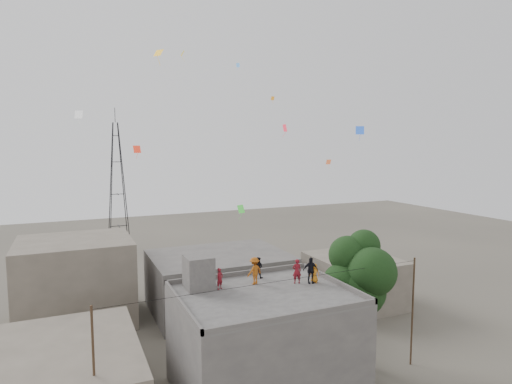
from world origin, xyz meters
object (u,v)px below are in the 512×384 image
person_dark_adult (311,270)px  transmission_tower (117,187)px  tree (360,276)px  person_red_adult (297,271)px  stair_head_box (198,272)px

person_dark_adult → transmission_tower: bearing=115.7°
tree → transmission_tower: (-11.37, 39.40, 2.97)m
tree → person_red_adult: bearing=175.5°
stair_head_box → person_dark_adult: size_ratio=1.20×
stair_head_box → person_dark_adult: stair_head_box is taller
stair_head_box → person_dark_adult: (6.73, -1.96, -0.17)m
stair_head_box → transmission_tower: 37.46m
stair_head_box → person_red_adult: stair_head_box is taller
tree → person_dark_adult: bearing=179.3°
person_red_adult → tree: bearing=-171.4°
tree → person_red_adult: size_ratio=5.82×
transmission_tower → person_red_adult: 39.67m
person_dark_adult → tree: bearing=14.1°
stair_head_box → person_red_adult: (5.92, -1.64, -0.22)m
stair_head_box → person_dark_adult: 7.01m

